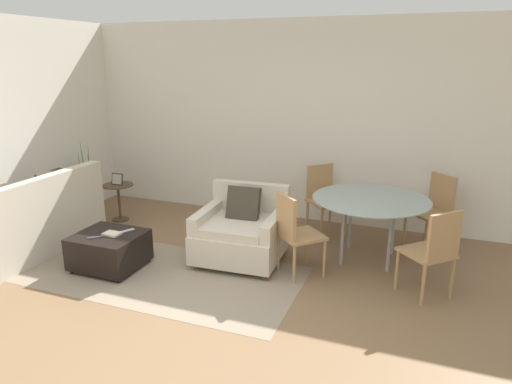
{
  "coord_description": "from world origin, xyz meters",
  "views": [
    {
      "loc": [
        1.62,
        -2.88,
        2.24
      ],
      "look_at": [
        -0.18,
        1.85,
        0.75
      ],
      "focal_mm": 32.0,
      "sensor_mm": 36.0,
      "label": 1
    }
  ],
  "objects": [
    {
      "name": "ground_plane",
      "position": [
        0.0,
        0.0,
        0.0
      ],
      "size": [
        20.0,
        20.0,
        0.0
      ],
      "primitive_type": "plane",
      "color": "brown"
    },
    {
      "name": "wall_back",
      "position": [
        0.0,
        3.25,
        1.38
      ],
      "size": [
        12.0,
        0.06,
        2.75
      ],
      "color": "silver",
      "rests_on": "ground_plane"
    },
    {
      "name": "wall_left",
      "position": [
        -3.27,
        1.5,
        1.38
      ],
      "size": [
        0.06,
        12.0,
        2.75
      ],
      "color": "silver",
      "rests_on": "ground_plane"
    },
    {
      "name": "area_rug",
      "position": [
        -0.9,
        0.94,
        0.0
      ],
      "size": [
        2.95,
        1.47,
        0.01
      ],
      "color": "gray",
      "rests_on": "ground_plane"
    },
    {
      "name": "couch",
      "position": [
        -2.72,
        0.83,
        0.32
      ],
      "size": [
        0.85,
        2.03,
        0.95
      ],
      "color": "beige",
      "rests_on": "ground_plane"
    },
    {
      "name": "armchair",
      "position": [
        -0.27,
        1.63,
        0.33
      ],
      "size": [
        0.98,
        0.95,
        0.85
      ],
      "color": "beige",
      "rests_on": "ground_plane"
    },
    {
      "name": "ottoman",
      "position": [
        -1.54,
        0.89,
        0.22
      ],
      "size": [
        0.71,
        0.64,
        0.39
      ],
      "color": "black",
      "rests_on": "ground_plane"
    },
    {
      "name": "book_stack",
      "position": [
        -1.49,
        0.89,
        0.41
      ],
      "size": [
        0.18,
        0.14,
        0.02
      ],
      "color": "beige",
      "rests_on": "ottoman"
    },
    {
      "name": "tv_remote_primary",
      "position": [
        -1.6,
        0.75,
        0.4
      ],
      "size": [
        0.14,
        0.14,
        0.01
      ],
      "color": "#333338",
      "rests_on": "ottoman"
    },
    {
      "name": "tv_remote_secondary",
      "position": [
        -1.4,
        1.04,
        0.4
      ],
      "size": [
        0.12,
        0.17,
        0.01
      ],
      "color": "#B7B7BC",
      "rests_on": "ottoman"
    },
    {
      "name": "potted_plant",
      "position": [
        -2.9,
        2.16,
        0.24
      ],
      "size": [
        0.34,
        0.34,
        1.17
      ],
      "color": "#333338",
      "rests_on": "ground_plane"
    },
    {
      "name": "side_table",
      "position": [
        -2.4,
        2.22,
        0.37
      ],
      "size": [
        0.43,
        0.43,
        0.53
      ],
      "color": "#4C3828",
      "rests_on": "ground_plane"
    },
    {
      "name": "picture_frame",
      "position": [
        -2.4,
        2.22,
        0.61
      ],
      "size": [
        0.18,
        0.06,
        0.16
      ],
      "color": "black",
      "rests_on": "side_table"
    },
    {
      "name": "dining_table",
      "position": [
        1.1,
        2.12,
        0.67
      ],
      "size": [
        1.3,
        1.3,
        0.74
      ],
      "color": "#8C9E99",
      "rests_on": "ground_plane"
    },
    {
      "name": "dining_chair_near_left",
      "position": [
        0.41,
        1.44,
        0.52
      ],
      "size": [
        0.59,
        0.59,
        0.9
      ],
      "color": "tan",
      "rests_on": "ground_plane"
    },
    {
      "name": "dining_chair_near_right",
      "position": [
        1.78,
        1.44,
        0.52
      ],
      "size": [
        0.59,
        0.59,
        0.9
      ],
      "color": "tan",
      "rests_on": "ground_plane"
    },
    {
      "name": "dining_chair_far_left",
      "position": [
        0.41,
        2.81,
        0.52
      ],
      "size": [
        0.59,
        0.59,
        0.9
      ],
      "color": "tan",
      "rests_on": "ground_plane"
    },
    {
      "name": "dining_chair_far_right",
      "position": [
        1.78,
        2.81,
        0.52
      ],
      "size": [
        0.59,
        0.59,
        0.9
      ],
      "color": "tan",
      "rests_on": "ground_plane"
    }
  ]
}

